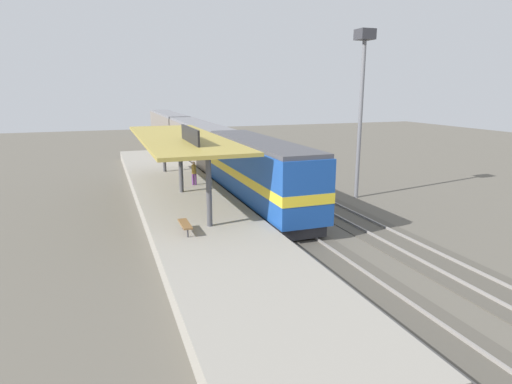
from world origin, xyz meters
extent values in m
plane|color=#5B564C|center=(2.00, 0.00, 0.00)|extent=(120.00, 120.00, 0.00)
cube|color=#4E4941|center=(0.00, 0.00, 0.02)|extent=(3.20, 110.00, 0.04)
cube|color=gray|center=(-0.72, 0.00, 0.08)|extent=(0.10, 110.00, 0.16)
cube|color=gray|center=(0.72, 0.00, 0.08)|extent=(0.10, 110.00, 0.16)
cube|color=#4E4941|center=(4.60, 0.00, 0.02)|extent=(3.20, 110.00, 0.04)
cube|color=gray|center=(3.88, 0.00, 0.08)|extent=(0.10, 110.00, 0.16)
cube|color=gray|center=(5.32, 0.00, 0.08)|extent=(0.10, 110.00, 0.16)
cube|color=gray|center=(-4.60, 0.00, 0.45)|extent=(6.00, 44.00, 0.90)
cylinder|color=#47474C|center=(-4.60, -8.00, 2.70)|extent=(0.28, 0.28, 3.60)
cylinder|color=#47474C|center=(-4.60, 0.00, 2.70)|extent=(0.28, 0.28, 3.60)
cylinder|color=#47474C|center=(-4.60, 8.00, 2.70)|extent=(0.28, 0.28, 3.60)
cube|color=#A38E3D|center=(-4.60, 0.00, 4.60)|extent=(5.20, 18.00, 0.20)
cube|color=black|center=(-4.60, -3.60, 5.15)|extent=(0.12, 4.80, 0.90)
cylinder|color=#333338|center=(-6.00, -9.34, 1.11)|extent=(0.07, 0.07, 0.42)
cylinder|color=#333338|center=(-6.00, -8.04, 1.11)|extent=(0.07, 0.07, 0.42)
cube|color=brown|center=(-6.00, -8.69, 1.36)|extent=(0.44, 1.70, 0.08)
cube|color=#28282D|center=(0.00, -2.88, 0.51)|extent=(2.60, 13.60, 0.70)
cube|color=#19479E|center=(0.00, -2.88, 2.61)|extent=(2.90, 14.40, 3.50)
cube|color=#47474C|center=(0.00, -2.88, 4.48)|extent=(2.78, 14.11, 0.24)
cube|color=yellow|center=(0.00, -2.88, 2.35)|extent=(2.93, 14.43, 0.56)
cube|color=#28282D|center=(0.00, 15.12, 0.51)|extent=(2.60, 19.20, 0.70)
cube|color=slate|center=(0.00, 15.12, 2.51)|extent=(2.90, 20.00, 3.30)
cube|color=slate|center=(0.00, 15.12, 4.28)|extent=(2.78, 19.60, 0.24)
cube|color=#28282D|center=(0.00, 35.92, 0.51)|extent=(2.60, 19.20, 0.70)
cube|color=slate|center=(0.00, 35.92, 2.51)|extent=(2.90, 20.00, 3.30)
cube|color=slate|center=(0.00, 35.92, 4.28)|extent=(2.78, 19.60, 0.24)
cylinder|color=slate|center=(7.80, -2.31, 5.50)|extent=(0.28, 0.28, 11.00)
cube|color=#333338|center=(7.80, -2.31, 11.35)|extent=(1.10, 1.10, 0.70)
cylinder|color=#663375|center=(-3.41, 1.91, 1.32)|extent=(0.16, 0.16, 0.84)
cylinder|color=#663375|center=(-3.23, 1.91, 1.32)|extent=(0.16, 0.16, 0.84)
cylinder|color=olive|center=(-3.32, 1.91, 2.06)|extent=(0.34, 0.34, 0.64)
sphere|color=tan|center=(-3.32, 1.91, 2.50)|extent=(0.23, 0.23, 0.23)
camera|label=1|loc=(-9.53, -28.69, 7.75)|focal=30.20mm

